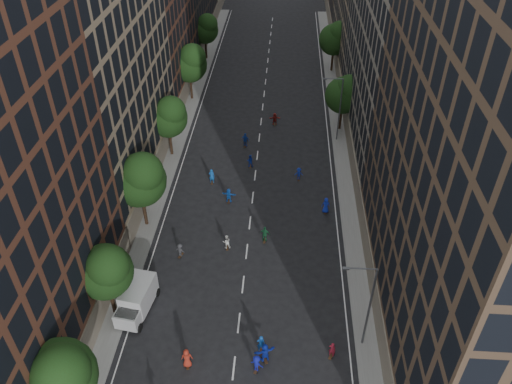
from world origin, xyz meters
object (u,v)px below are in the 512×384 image
at_px(streetlamp_far, 338,106).
at_px(cargo_van, 136,299).
at_px(streetlamp_near, 367,303).
at_px(skater_1, 261,344).

relative_size(streetlamp_far, cargo_van, 1.70).
bearing_deg(streetlamp_far, streetlamp_near, -90.00).
height_order(streetlamp_near, cargo_van, streetlamp_near).
xyz_separation_m(streetlamp_near, streetlamp_far, (0.00, 33.00, 0.00)).
xyz_separation_m(cargo_van, skater_1, (11.28, -3.62, -0.47)).
height_order(streetlamp_far, cargo_van, streetlamp_far).
relative_size(streetlamp_near, skater_1, 4.82).
xyz_separation_m(streetlamp_far, cargo_van, (-19.54, -30.63, -3.76)).
xyz_separation_m(streetlamp_near, skater_1, (-8.26, -1.25, -4.23)).
distance_m(streetlamp_near, streetlamp_far, 33.00).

